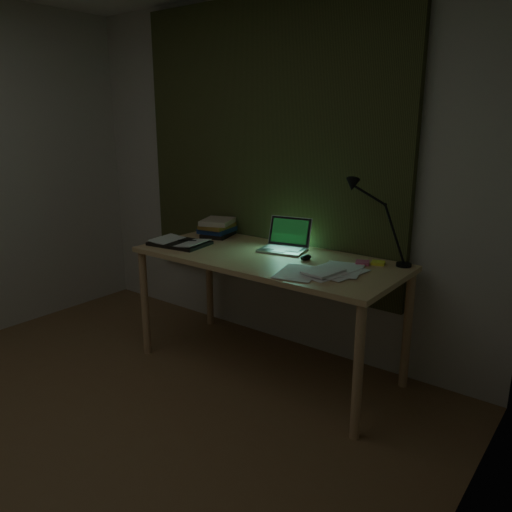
% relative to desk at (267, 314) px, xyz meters
% --- Properties ---
extents(floor, '(3.50, 4.00, 0.00)m').
position_rel_desk_xyz_m(floor, '(-0.33, -1.54, -0.40)').
color(floor, brown).
rests_on(floor, ground).
extents(wall_back, '(3.50, 0.00, 2.50)m').
position_rel_desk_xyz_m(wall_back, '(-0.33, 0.46, 0.85)').
color(wall_back, beige).
rests_on(wall_back, ground).
extents(wall_right, '(0.00, 4.00, 2.50)m').
position_rel_desk_xyz_m(wall_right, '(1.42, -1.54, 0.85)').
color(wall_right, beige).
rests_on(wall_right, ground).
extents(curtain, '(2.20, 0.06, 2.00)m').
position_rel_desk_xyz_m(curtain, '(-0.33, 0.42, 1.05)').
color(curtain, '#35371B').
rests_on(curtain, wall_back).
extents(desk, '(1.74, 0.76, 0.79)m').
position_rel_desk_xyz_m(desk, '(0.00, 0.00, 0.00)').
color(desk, '#DBBB76').
rests_on(desk, floor).
extents(laptop, '(0.36, 0.39, 0.21)m').
position_rel_desk_xyz_m(laptop, '(0.01, 0.16, 0.50)').
color(laptop, '#A2A2A7').
rests_on(laptop, desk).
extents(open_textbook, '(0.41, 0.32, 0.03)m').
position_rel_desk_xyz_m(open_textbook, '(-0.66, -0.13, 0.41)').
color(open_textbook, silver).
rests_on(open_textbook, desk).
extents(book_stack, '(0.26, 0.29, 0.13)m').
position_rel_desk_xyz_m(book_stack, '(-0.63, 0.23, 0.46)').
color(book_stack, silver).
rests_on(book_stack, desk).
extents(loose_papers, '(0.42, 0.43, 0.02)m').
position_rel_desk_xyz_m(loose_papers, '(0.43, -0.10, 0.41)').
color(loose_papers, white).
rests_on(loose_papers, desk).
extents(mouse, '(0.06, 0.09, 0.03)m').
position_rel_desk_xyz_m(mouse, '(0.25, 0.07, 0.41)').
color(mouse, black).
rests_on(mouse, desk).
extents(sticky_yellow, '(0.10, 0.10, 0.02)m').
position_rel_desk_xyz_m(sticky_yellow, '(0.64, 0.25, 0.41)').
color(sticky_yellow, '#FFFE35').
rests_on(sticky_yellow, desk).
extents(sticky_pink, '(0.11, 0.11, 0.02)m').
position_rel_desk_xyz_m(sticky_pink, '(0.57, 0.20, 0.41)').
color(sticky_pink, '#E45880').
rests_on(sticky_pink, desk).
extents(desk_lamp, '(0.38, 0.33, 0.49)m').
position_rel_desk_xyz_m(desk_lamp, '(0.78, 0.30, 0.64)').
color(desk_lamp, black).
rests_on(desk_lamp, desk).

